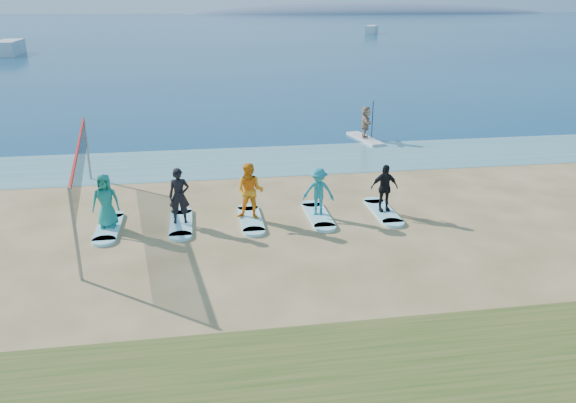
{
  "coord_description": "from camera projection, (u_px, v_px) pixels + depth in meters",
  "views": [
    {
      "loc": [
        -2.65,
        -13.48,
        6.74
      ],
      "look_at": [
        -0.14,
        2.0,
        1.1
      ],
      "focal_mm": 35.0,
      "sensor_mm": 36.0,
      "label": 1
    }
  ],
  "objects": [
    {
      "name": "boat_offshore_a",
      "position": [
        10.0,
        55.0,
        73.86
      ],
      "size": [
        3.12,
        8.49,
        1.79
      ],
      "primitive_type": "cube",
      "rotation": [
        0.0,
        0.0,
        0.07
      ],
      "color": "silver",
      "rests_on": "ground"
    },
    {
      "name": "shallow_water",
      "position": [
        261.0,
        161.0,
        24.95
      ],
      "size": [
        600.0,
        600.0,
        0.0
      ],
      "primitive_type": "plane",
      "color": "teal",
      "rests_on": "ground"
    },
    {
      "name": "volleyball_net",
      "position": [
        80.0,
        162.0,
        17.74
      ],
      "size": [
        1.3,
        9.01,
        2.5
      ],
      "rotation": [
        0.0,
        0.0,
        0.13
      ],
      "color": "gray",
      "rests_on": "ground"
    },
    {
      "name": "student_1",
      "position": [
        179.0,
        196.0,
        17.53
      ],
      "size": [
        0.65,
        0.43,
        1.77
      ],
      "primitive_type": "imported",
      "rotation": [
        0.0,
        0.0,
        -0.01
      ],
      "color": "black",
      "rests_on": "surfboard_1"
    },
    {
      "name": "boat_offshore_b",
      "position": [
        371.0,
        34.0,
        120.43
      ],
      "size": [
        4.24,
        6.04,
        1.65
      ],
      "primitive_type": "cube",
      "rotation": [
        0.0,
        0.0,
        -0.43
      ],
      "color": "silver",
      "rests_on": "ground"
    },
    {
      "name": "surfboard_3",
      "position": [
        318.0,
        215.0,
        18.51
      ],
      "size": [
        0.7,
        2.2,
        0.09
      ],
      "primitive_type": "cube",
      "color": "#A4F4FF",
      "rests_on": "ground"
    },
    {
      "name": "surfboard_0",
      "position": [
        109.0,
        228.0,
        17.51
      ],
      "size": [
        0.7,
        2.2,
        0.09
      ],
      "primitive_type": "cube",
      "color": "#A4F4FF",
      "rests_on": "ground"
    },
    {
      "name": "surfboard_4",
      "position": [
        383.0,
        212.0,
        18.84
      ],
      "size": [
        0.7,
        2.2,
        0.09
      ],
      "primitive_type": "cube",
      "color": "#A4F4FF",
      "rests_on": "ground"
    },
    {
      "name": "student_2",
      "position": [
        250.0,
        191.0,
        17.85
      ],
      "size": [
        1.06,
        0.94,
        1.83
      ],
      "primitive_type": "imported",
      "rotation": [
        0.0,
        0.0,
        -0.32
      ],
      "color": "orange",
      "rests_on": "surfboard_2"
    },
    {
      "name": "surfboard_1",
      "position": [
        181.0,
        223.0,
        17.84
      ],
      "size": [
        0.7,
        2.2,
        0.09
      ],
      "primitive_type": "cube",
      "color": "#A4F4FF",
      "rests_on": "ground"
    },
    {
      "name": "student_0",
      "position": [
        106.0,
        201.0,
        17.21
      ],
      "size": [
        0.84,
        0.56,
        1.69
      ],
      "primitive_type": "imported",
      "rotation": [
        0.0,
        0.0,
        -0.02
      ],
      "color": "teal",
      "rests_on": "surfboard_0"
    },
    {
      "name": "ground",
      "position": [
        305.0,
        264.0,
        15.2
      ],
      "size": [
        600.0,
        600.0,
        0.0
      ],
      "primitive_type": "plane",
      "color": "tan",
      "rests_on": "ground"
    },
    {
      "name": "island_ridge",
      "position": [
        372.0,
        13.0,
        308.18
      ],
      "size": [
        220.0,
        56.0,
        18.0
      ],
      "primitive_type": "ellipsoid",
      "color": "slate",
      "rests_on": "ground"
    },
    {
      "name": "paddleboarder",
      "position": [
        366.0,
        122.0,
        28.42
      ],
      "size": [
        0.8,
        1.55,
        1.59
      ],
      "primitive_type": "imported",
      "rotation": [
        0.0,
        0.0,
        1.34
      ],
      "color": "tan",
      "rests_on": "paddleboard"
    },
    {
      "name": "surfboard_2",
      "position": [
        251.0,
        219.0,
        18.18
      ],
      "size": [
        0.7,
        2.2,
        0.09
      ],
      "primitive_type": "cube",
      "color": "#A4F4FF",
      "rests_on": "ground"
    },
    {
      "name": "paddleboard",
      "position": [
        365.0,
        139.0,
        28.71
      ],
      "size": [
        1.21,
        3.08,
        0.12
      ],
      "primitive_type": "cube",
      "rotation": [
        0.0,
        0.0,
        0.17
      ],
      "color": "silver",
      "rests_on": "ground"
    },
    {
      "name": "student_3",
      "position": [
        319.0,
        192.0,
        18.23
      ],
      "size": [
        1.14,
        0.86,
        1.57
      ],
      "primitive_type": "imported",
      "rotation": [
        0.0,
        0.0,
        -0.3
      ],
      "color": "teal",
      "rests_on": "surfboard_3"
    },
    {
      "name": "student_4",
      "position": [
        384.0,
        188.0,
        18.56
      ],
      "size": [
        0.94,
        0.4,
        1.59
      ],
      "primitive_type": "imported",
      "rotation": [
        0.0,
        0.0,
        0.01
      ],
      "color": "black",
      "rests_on": "surfboard_4"
    },
    {
      "name": "ocean",
      "position": [
        202.0,
        25.0,
        163.84
      ],
      "size": [
        600.0,
        600.0,
        0.0
      ],
      "primitive_type": "plane",
      "color": "navy",
      "rests_on": "ground"
    }
  ]
}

